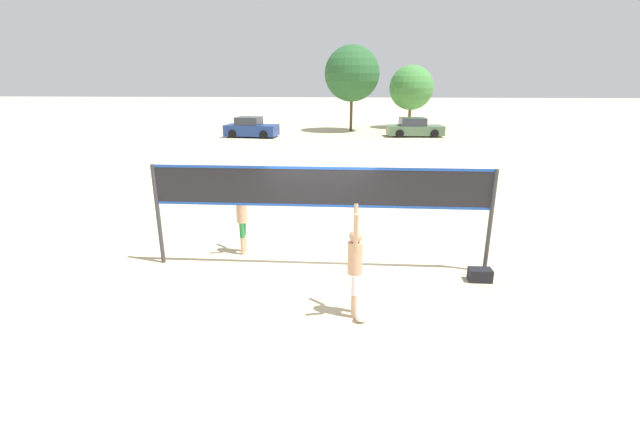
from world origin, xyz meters
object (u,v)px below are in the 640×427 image
Objects in this scene: player_spiker at (355,261)px; tree_left_cluster at (411,88)px; volleyball at (361,316)px; parked_car_mid at (414,128)px; parked_car_near at (251,128)px; gear_bag at (480,275)px; player_blocker at (242,213)px; tree_right_cluster at (352,74)px; volleyball_net at (320,194)px.

tree_left_cluster is at bearing -9.08° from player_spiker.
volleyball is 0.05× the size of parked_car_mid.
player_spiker is at bearing -67.17° from parked_car_near.
player_spiker is at bearing -149.98° from gear_bag.
player_blocker is at bearing 44.61° from player_spiker.
player_blocker is (-2.86, 2.89, -0.03)m from player_spiker.
tree_left_cluster is at bearing 35.77° from parked_car_near.
player_blocker reaches higher than volleyball.
player_blocker is 0.30× the size of tree_right_cluster.
volleyball_net is 15.72× the size of gear_bag.
player_spiker is at bearing 118.98° from volleyball.
gear_bag is (2.86, 1.65, -0.99)m from player_spiker.
parked_car_mid is at bearing -33.45° from tree_right_cluster.
tree_right_cluster is (-5.44, -2.98, 1.20)m from tree_left_cluster.
player_spiker is 27.32m from parked_car_near.
tree_right_cluster is at bearing 174.24° from player_blocker.
volleyball is 0.03× the size of tree_right_cluster.
volleyball is 3.32m from gear_bag.
tree_left_cluster reaches higher than parked_car_near.
player_spiker is 3.44m from gear_bag.
tree_left_cluster reaches higher than player_blocker.
volleyball_net is 2.30m from player_blocker.
parked_car_mid is at bearing 162.31° from player_blocker.
volleyball_net is 2.41m from player_spiker.
volleyball_net reaches higher than player_blocker.
player_spiker is 34.24m from tree_left_cluster.
player_blocker is 5.92m from gear_bag.
parked_car_near is at bearing -149.63° from tree_right_cluster.
tree_left_cluster is (5.39, 33.72, 2.47)m from player_spiker.
tree_left_cluster reaches higher than parked_car_mid.
gear_bag is at bearing 34.95° from volleyball.
volleyball_net is at bearing -106.37° from parked_car_mid.
parked_car_near is at bearing 16.75° from player_spiker.
volleyball is at bearing -68.69° from volleyball_net.
parked_car_near is (-10.73, 24.51, 0.54)m from gear_bag.
player_spiker is at bearing -103.77° from parked_car_mid.
parked_car_near is (-7.87, 26.16, -0.45)m from player_spiker.
gear_bag reaches higher than volleyball.
volleyball_net is at bearing -67.50° from parked_car_near.
tree_left_cluster is (6.19, 31.56, 1.78)m from volleyball_net.
tree_right_cluster is (-5.02, 3.31, 4.16)m from parked_car_mid.
tree_right_cluster reaches higher than player_spiker.
parked_car_near is at bearing -167.83° from player_blocker.
parked_car_mid is (12.84, 1.27, -0.04)m from parked_car_near.
parked_car_mid is at bearing 80.10° from volleyball.
player_blocker is at bearing -95.76° from tree_right_cluster.
player_spiker reaches higher than volleyball.
tree_right_cluster is at bearing 90.35° from volleyball.
volleyball is 31.35m from tree_right_cluster.
tree_right_cluster is (-2.90, 29.10, 4.66)m from gear_bag.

